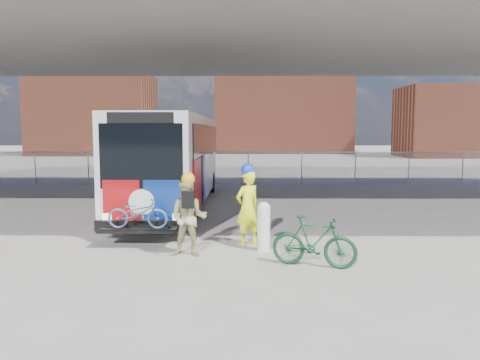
{
  "coord_description": "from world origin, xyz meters",
  "views": [
    {
      "loc": [
        0.75,
        -14.14,
        3.02
      ],
      "look_at": [
        0.64,
        -0.75,
        1.6
      ],
      "focal_mm": 35.0,
      "sensor_mm": 36.0,
      "label": 1
    }
  ],
  "objects_px": {
    "bus": "(174,154)",
    "bollard": "(264,225)",
    "bike_parked": "(314,242)",
    "cyclist_tan": "(189,217)",
    "cyclist_hivis": "(248,206)"
  },
  "relations": [
    {
      "from": "bus",
      "to": "bollard",
      "type": "height_order",
      "value": "bus"
    },
    {
      "from": "bus",
      "to": "bike_parked",
      "type": "distance_m",
      "value": 9.53
    },
    {
      "from": "bollard",
      "to": "cyclist_tan",
      "type": "relative_size",
      "value": 0.61
    },
    {
      "from": "bollard",
      "to": "cyclist_hivis",
      "type": "bearing_deg",
      "value": 122.43
    },
    {
      "from": "bike_parked",
      "to": "cyclist_hivis",
      "type": "bearing_deg",
      "value": 54.24
    },
    {
      "from": "bollard",
      "to": "bike_parked",
      "type": "xyz_separation_m",
      "value": [
        1.06,
        -1.39,
        -0.1
      ]
    },
    {
      "from": "bike_parked",
      "to": "bollard",
      "type": "bearing_deg",
      "value": 55.69
    },
    {
      "from": "bus",
      "to": "bollard",
      "type": "xyz_separation_m",
      "value": [
        3.25,
        -6.96,
        -1.44
      ]
    },
    {
      "from": "bus",
      "to": "cyclist_tan",
      "type": "relative_size",
      "value": 6.33
    },
    {
      "from": "bollard",
      "to": "bike_parked",
      "type": "distance_m",
      "value": 1.75
    },
    {
      "from": "cyclist_hivis",
      "to": "bollard",
      "type": "bearing_deg",
      "value": 85.31
    },
    {
      "from": "cyclist_hivis",
      "to": "cyclist_tan",
      "type": "relative_size",
      "value": 1.07
    },
    {
      "from": "bus",
      "to": "bike_parked",
      "type": "xyz_separation_m",
      "value": [
        4.31,
        -8.36,
        -1.54
      ]
    },
    {
      "from": "bus",
      "to": "cyclist_hivis",
      "type": "distance_m",
      "value": 7.03
    },
    {
      "from": "bus",
      "to": "cyclist_tan",
      "type": "distance_m",
      "value": 7.72
    }
  ]
}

